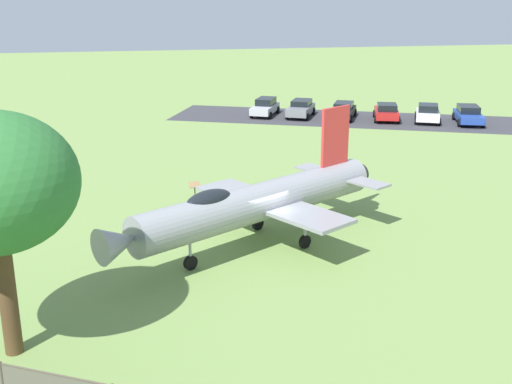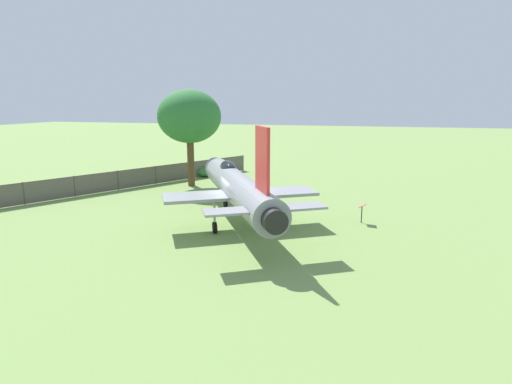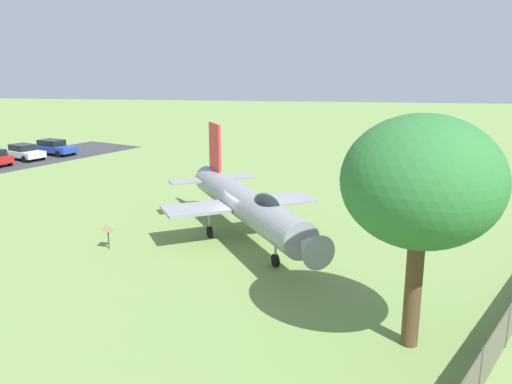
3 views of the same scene
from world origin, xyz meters
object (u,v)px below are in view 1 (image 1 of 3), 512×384
object	(u,v)px
parked_car_white	(428,113)
parked_car_blue	(468,114)
parked_car_black	(343,110)
parked_car_gray	(301,108)
parked_car_red	(386,112)
parked_car_silver	(265,107)
display_jet	(254,203)
info_plaque	(195,188)

from	to	relation	value
parked_car_white	parked_car_blue	bearing A→B (deg)	91.77
parked_car_black	parked_car_gray	bearing A→B (deg)	-86.95
parked_car_white	parked_car_red	bearing A→B (deg)	-85.52
parked_car_red	parked_car_black	world-z (taller)	parked_car_red
parked_car_red	parked_car_gray	bearing A→B (deg)	84.32
parked_car_blue	parked_car_white	bearing A→B (deg)	-93.54
parked_car_silver	display_jet	bearing A→B (deg)	13.71
parked_car_blue	parked_car_gray	world-z (taller)	parked_car_gray
parked_car_blue	parked_car_white	size ratio (longest dim) A/B	1.13
info_plaque	parked_car_blue	distance (m)	30.29
display_jet	parked_car_blue	world-z (taller)	display_jet
info_plaque	parked_car_white	distance (m)	28.62
display_jet	info_plaque	bearing A→B (deg)	-105.49
display_jet	parked_car_blue	xyz separation A→B (m)	(-23.62, 23.30, -1.31)
info_plaque	parked_car_red	bearing A→B (deg)	135.99
parked_car_gray	display_jet	bearing A→B (deg)	7.72
parked_car_white	parked_car_gray	size ratio (longest dim) A/B	0.94
parked_car_blue	parked_car_red	size ratio (longest dim) A/B	1.13
parked_car_blue	parked_car_black	world-z (taller)	parked_car_blue
parked_car_white	parked_car_red	size ratio (longest dim) A/B	1.01
parked_car_blue	parked_car_gray	xyz separation A→B (m)	(-5.70, -13.18, 0.01)
info_plaque	parked_car_red	xyz separation A→B (m)	(-19.45, 18.79, -0.08)
parked_car_blue	parked_car_silver	distance (m)	17.63
parked_car_white	parked_car_black	xyz separation A→B (m)	(-2.89, -6.64, -0.02)
parked_car_red	parked_car_gray	distance (m)	7.53
parked_car_blue	display_jet	bearing A→B (deg)	-24.84
parked_car_gray	parked_car_blue	bearing A→B (deg)	93.37
info_plaque	parked_car_black	bearing A→B (deg)	143.86
display_jet	parked_car_gray	size ratio (longest dim) A/B	2.81
parked_car_blue	parked_car_silver	size ratio (longest dim) A/B	1.07
info_plaque	parked_car_blue	world-z (taller)	parked_car_blue
parked_car_blue	parked_car_silver	xyz separation A→B (m)	(-7.02, -16.17, 0.02)
display_jet	parked_car_black	world-z (taller)	display_jet
parked_car_red	parked_car_silver	distance (m)	10.79
info_plaque	display_jet	bearing A→B (deg)	15.32
parked_car_blue	parked_car_white	xyz separation A→B (m)	(-1.33, -3.08, -0.01)
display_jet	parked_car_silver	world-z (taller)	display_jet
parked_car_white	parked_car_red	distance (m)	3.49
display_jet	parked_car_silver	distance (m)	31.48
display_jet	info_plaque	distance (m)	7.07
parked_car_blue	parked_car_red	xyz separation A→B (m)	(-2.55, -6.35, 0.01)
info_plaque	parked_car_black	world-z (taller)	parked_car_black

